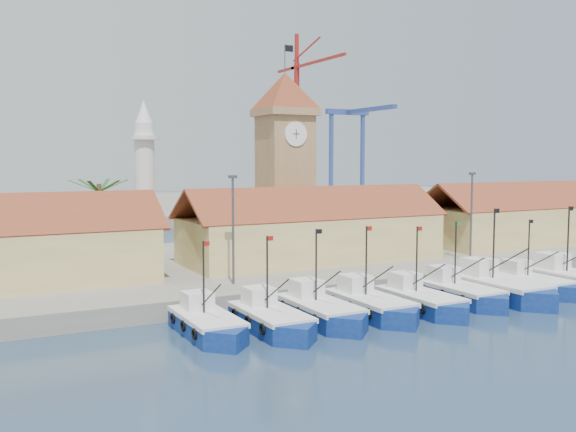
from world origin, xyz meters
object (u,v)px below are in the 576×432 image
clock_tower (285,158)px  minaret (145,180)px  boat_4 (423,303)px  boat_0 (208,326)px

clock_tower → minaret: 15.30m
boat_4 → clock_tower: 26.55m
boat_0 → minaret: (2.52, 24.87, 9.04)m
boat_4 → minaret: bearing=119.4°
boat_4 → clock_tower: bearing=89.3°
boat_0 → clock_tower: bearing=52.5°
boat_4 → boat_0: bearing=176.1°
clock_tower → minaret: bearing=172.4°
boat_0 → clock_tower: (17.52, 22.87, 11.27)m
boat_4 → minaret: minaret is taller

